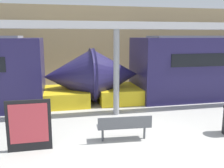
# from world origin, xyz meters

# --- Properties ---
(ground_plane) EXTENTS (60.00, 60.00, 0.00)m
(ground_plane) POSITION_xyz_m (0.00, 0.00, 0.00)
(ground_plane) COLOR #B2AFA8
(station_wall) EXTENTS (56.00, 0.20, 5.00)m
(station_wall) POSITION_xyz_m (0.00, 10.00, 2.50)
(station_wall) COLOR tan
(station_wall) RESTS_ON ground_plane
(bench_near) EXTENTS (1.68, 0.55, 0.81)m
(bench_near) POSITION_xyz_m (-0.31, 1.32, 0.51)
(bench_near) COLOR #4C4F54
(bench_near) RESTS_ON ground_plane
(poster_board) EXTENTS (1.21, 0.07, 1.48)m
(poster_board) POSITION_xyz_m (-3.08, 1.24, 0.75)
(poster_board) COLOR black
(poster_board) RESTS_ON ground_plane
(support_column_near) EXTENTS (0.24, 0.24, 3.45)m
(support_column_near) POSITION_xyz_m (0.06, 3.97, 1.73)
(support_column_near) COLOR gray
(support_column_near) RESTS_ON ground_plane
(canopy_beam) EXTENTS (28.00, 0.60, 0.28)m
(canopy_beam) POSITION_xyz_m (0.06, 3.97, 3.59)
(canopy_beam) COLOR #B7B7BC
(canopy_beam) RESTS_ON support_column_near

